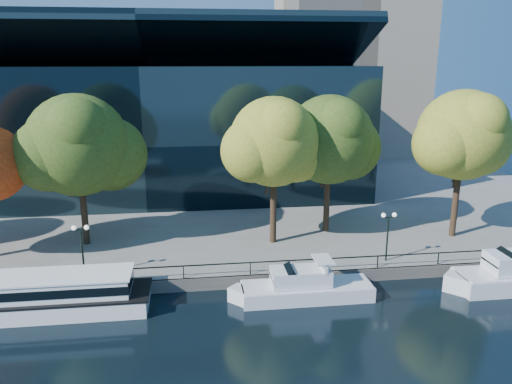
{
  "coord_description": "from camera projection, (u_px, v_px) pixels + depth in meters",
  "views": [
    {
      "loc": [
        0.95,
        -31.33,
        16.85
      ],
      "look_at": [
        6.05,
        8.0,
        6.15
      ],
      "focal_mm": 35.0,
      "sensor_mm": 36.0,
      "label": 1
    }
  ],
  "objects": [
    {
      "name": "railing",
      "position": [
        183.0,
        266.0,
        36.87
      ],
      "size": [
        88.2,
        0.08,
        0.99
      ],
      "color": "black",
      "rests_on": "promenade"
    },
    {
      "name": "ground",
      "position": [
        184.0,
        311.0,
        34.27
      ],
      "size": [
        160.0,
        160.0,
        0.0
      ],
      "primitive_type": "plane",
      "color": "black",
      "rests_on": "ground"
    },
    {
      "name": "tree_5",
      "position": [
        465.0,
        137.0,
        43.55
      ],
      "size": [
        9.91,
        8.13,
        13.28
      ],
      "color": "black",
      "rests_on": "promenade"
    },
    {
      "name": "convention_building",
      "position": [
        151.0,
        127.0,
        61.99
      ],
      "size": [
        50.0,
        24.57,
        21.43
      ],
      "color": "black",
      "rests_on": "ground"
    },
    {
      "name": "lamp_1",
      "position": [
        81.0,
        239.0,
        36.62
      ],
      "size": [
        1.26,
        0.36,
        4.03
      ],
      "color": "black",
      "rests_on": "promenade"
    },
    {
      "name": "tree_2",
      "position": [
        80.0,
        147.0,
        41.73
      ],
      "size": [
        10.75,
        8.82,
        13.07
      ],
      "color": "black",
      "rests_on": "promenade"
    },
    {
      "name": "promenade",
      "position": [
        186.0,
        180.0,
        68.96
      ],
      "size": [
        90.0,
        67.08,
        1.0
      ],
      "color": "slate",
      "rests_on": "ground"
    },
    {
      "name": "tour_boat",
      "position": [
        26.0,
        295.0,
        33.67
      ],
      "size": [
        17.04,
        3.8,
        3.23
      ],
      "color": "white",
      "rests_on": "ground"
    },
    {
      "name": "lamp_2",
      "position": [
        388.0,
        225.0,
        39.55
      ],
      "size": [
        1.26,
        0.36,
        4.03
      ],
      "color": "black",
      "rests_on": "promenade"
    },
    {
      "name": "tree_3",
      "position": [
        276.0,
        144.0,
        42.08
      ],
      "size": [
        9.55,
        7.83,
        12.81
      ],
      "color": "black",
      "rests_on": "promenade"
    },
    {
      "name": "cruiser_near",
      "position": [
        301.0,
        287.0,
        35.81
      ],
      "size": [
        10.42,
        2.68,
        3.02
      ],
      "color": "silver",
      "rests_on": "ground"
    },
    {
      "name": "tree_4",
      "position": [
        331.0,
        142.0,
        44.98
      ],
      "size": [
        10.08,
        8.27,
        12.73
      ],
      "color": "black",
      "rests_on": "promenade"
    }
  ]
}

